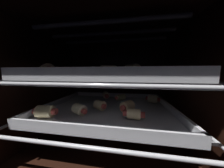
# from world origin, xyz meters

# --- Properties ---
(ground_plane) EXTENTS (0.53, 0.45, 0.01)m
(ground_plane) POSITION_xyz_m (0.00, 0.00, -0.01)
(ground_plane) COLOR black
(oven_wall_back) EXTENTS (0.53, 0.01, 0.39)m
(oven_wall_back) POSITION_xyz_m (0.00, 0.22, 0.20)
(oven_wall_back) COLOR black
(oven_wall_back) RESTS_ON ground_plane
(oven_wall_left) EXTENTS (0.01, 0.42, 0.39)m
(oven_wall_left) POSITION_xyz_m (-0.26, 0.00, 0.20)
(oven_wall_left) COLOR black
(oven_wall_left) RESTS_ON ground_plane
(oven_wall_right) EXTENTS (0.01, 0.42, 0.39)m
(oven_wall_right) POSITION_xyz_m (0.26, 0.00, 0.20)
(oven_wall_right) COLOR black
(oven_wall_right) RESTS_ON ground_plane
(oven_ceiling) EXTENTS (0.53, 0.45, 0.01)m
(oven_ceiling) POSITION_xyz_m (0.00, 0.00, 0.40)
(oven_ceiling) COLOR black
(heating_element) EXTENTS (0.40, 0.17, 0.01)m
(heating_element) POSITION_xyz_m (0.00, 0.00, 0.36)
(heating_element) COLOR #333338
(oven_rack_lower) EXTENTS (0.48, 0.42, 0.01)m
(oven_rack_lower) POSITION_xyz_m (0.00, 0.00, 0.10)
(oven_rack_lower) COLOR #B7B7BC
(baking_tray_lower) EXTENTS (0.41, 0.33, 0.03)m
(baking_tray_lower) POSITION_xyz_m (0.00, 0.00, 0.11)
(baking_tray_lower) COLOR silver
(baking_tray_lower) RESTS_ON oven_rack_lower
(pig_in_blanket_lower_0) EXTENTS (0.06, 0.04, 0.03)m
(pig_in_blanket_lower_0) POSITION_xyz_m (0.17, 0.08, 0.13)
(pig_in_blanket_lower_0) COLOR beige
(pig_in_blanket_lower_0) RESTS_ON baking_tray_lower
(pig_in_blanket_lower_1) EXTENTS (0.07, 0.04, 0.03)m
(pig_in_blanket_lower_1) POSITION_xyz_m (-0.16, -0.11, 0.13)
(pig_in_blanket_lower_1) COLOR beige
(pig_in_blanket_lower_1) RESTS_ON baking_tray_lower
(pig_in_blanket_lower_2) EXTENTS (0.06, 0.05, 0.03)m
(pig_in_blanket_lower_2) POSITION_xyz_m (-0.08, -0.07, 0.13)
(pig_in_blanket_lower_2) COLOR beige
(pig_in_blanket_lower_2) RESTS_ON baking_tray_lower
(pig_in_blanket_lower_3) EXTENTS (0.06, 0.03, 0.03)m
(pig_in_blanket_lower_3) POSITION_xyz_m (0.08, -0.08, 0.13)
(pig_in_blanket_lower_3) COLOR beige
(pig_in_blanket_lower_3) RESTS_ON baking_tray_lower
(pig_in_blanket_lower_4) EXTENTS (0.05, 0.05, 0.03)m
(pig_in_blanket_lower_4) POSITION_xyz_m (0.06, -0.03, 0.13)
(pig_in_blanket_lower_4) COLOR beige
(pig_in_blanket_lower_4) RESTS_ON baking_tray_lower
(pig_in_blanket_lower_5) EXTENTS (0.05, 0.05, 0.03)m
(pig_in_blanket_lower_5) POSITION_xyz_m (0.03, 0.10, 0.13)
(pig_in_blanket_lower_5) COLOR beige
(pig_in_blanket_lower_5) RESTS_ON baking_tray_lower
(pig_in_blanket_lower_6) EXTENTS (0.04, 0.05, 0.03)m
(pig_in_blanket_lower_6) POSITION_xyz_m (-0.04, 0.12, 0.13)
(pig_in_blanket_lower_6) COLOR beige
(pig_in_blanket_lower_6) RESTS_ON baking_tray_lower
(pig_in_blanket_lower_7) EXTENTS (0.05, 0.04, 0.03)m
(pig_in_blanket_lower_7) POSITION_xyz_m (-0.02, -0.03, 0.13)
(pig_in_blanket_lower_7) COLOR beige
(pig_in_blanket_lower_7) RESTS_ON baking_tray_lower
(oven_rack_upper) EXTENTS (0.48, 0.42, 0.01)m
(oven_rack_upper) POSITION_xyz_m (0.00, 0.00, 0.21)
(oven_rack_upper) COLOR #B7B7BC
(baking_tray_upper) EXTENTS (0.41, 0.33, 0.03)m
(baking_tray_upper) POSITION_xyz_m (0.00, 0.00, 0.23)
(baking_tray_upper) COLOR silver
(baking_tray_upper) RESTS_ON oven_rack_upper
(pig_in_blanket_upper_0) EXTENTS (0.04, 0.05, 0.03)m
(pig_in_blanket_upper_0) POSITION_xyz_m (0.14, 0.09, 0.24)
(pig_in_blanket_upper_0) COLOR beige
(pig_in_blanket_upper_0) RESTS_ON baking_tray_upper
(pig_in_blanket_upper_1) EXTENTS (0.03, 0.04, 0.03)m
(pig_in_blanket_upper_1) POSITION_xyz_m (-0.09, -0.00, 0.24)
(pig_in_blanket_upper_1) COLOR beige
(pig_in_blanket_upper_1) RESTS_ON baking_tray_upper
(pig_in_blanket_upper_2) EXTENTS (0.05, 0.03, 0.03)m
(pig_in_blanket_upper_2) POSITION_xyz_m (-0.00, -0.02, 0.24)
(pig_in_blanket_upper_2) COLOR beige
(pig_in_blanket_upper_2) RESTS_ON baking_tray_upper
(pig_in_blanket_upper_3) EXTENTS (0.04, 0.04, 0.03)m
(pig_in_blanket_upper_3) POSITION_xyz_m (0.07, -0.01, 0.24)
(pig_in_blanket_upper_3) COLOR beige
(pig_in_blanket_upper_3) RESTS_ON baking_tray_upper
(pig_in_blanket_upper_4) EXTENTS (0.06, 0.04, 0.03)m
(pig_in_blanket_upper_4) POSITION_xyz_m (0.05, 0.05, 0.24)
(pig_in_blanket_upper_4) COLOR beige
(pig_in_blanket_upper_4) RESTS_ON baking_tray_upper
(pig_in_blanket_upper_5) EXTENTS (0.04, 0.04, 0.03)m
(pig_in_blanket_upper_5) POSITION_xyz_m (-0.09, 0.13, 0.24)
(pig_in_blanket_upper_5) COLOR beige
(pig_in_blanket_upper_5) RESTS_ON baking_tray_upper
(pig_in_blanket_upper_6) EXTENTS (0.05, 0.04, 0.03)m
(pig_in_blanket_upper_6) POSITION_xyz_m (-0.03, 0.05, 0.24)
(pig_in_blanket_upper_6) COLOR beige
(pig_in_blanket_upper_6) RESTS_ON baking_tray_upper
(pig_in_blanket_upper_7) EXTENTS (0.05, 0.04, 0.02)m
(pig_in_blanket_upper_7) POSITION_xyz_m (0.02, -0.11, 0.24)
(pig_in_blanket_upper_7) COLOR beige
(pig_in_blanket_upper_7) RESTS_ON baking_tray_upper
(pig_in_blanket_upper_8) EXTENTS (0.04, 0.06, 0.03)m
(pig_in_blanket_upper_8) POSITION_xyz_m (-0.08, 0.09, 0.24)
(pig_in_blanket_upper_8) COLOR beige
(pig_in_blanket_upper_8) RESTS_ON baking_tray_upper
(pig_in_blanket_upper_9) EXTENTS (0.05, 0.05, 0.03)m
(pig_in_blanket_upper_9) POSITION_xyz_m (-0.13, -0.13, 0.24)
(pig_in_blanket_upper_9) COLOR #F1D793
(pig_in_blanket_upper_9) RESTS_ON baking_tray_upper
(pig_in_blanket_upper_10) EXTENTS (0.05, 0.06, 0.03)m
(pig_in_blanket_upper_10) POSITION_xyz_m (0.08, -0.05, 0.24)
(pig_in_blanket_upper_10) COLOR beige
(pig_in_blanket_upper_10) RESTS_ON baking_tray_upper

